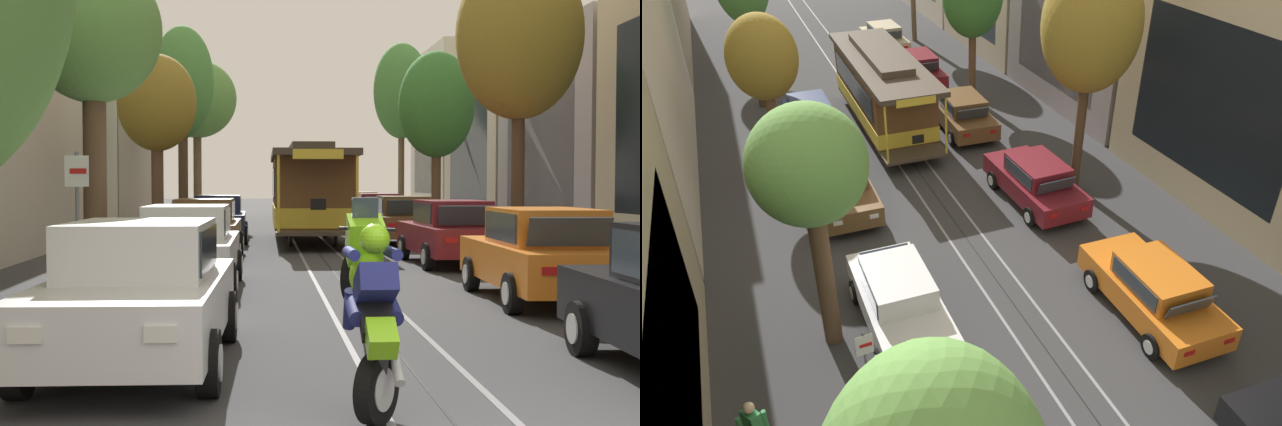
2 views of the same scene
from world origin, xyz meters
The scene contains 23 objects.
ground_plane centered at (0.00, 18.96, 0.00)m, with size 160.00×160.00×0.00m, color #38383A.
trolley_track_rails centered at (0.00, 21.70, 0.00)m, with size 1.14×55.40×0.01m.
building_facade_left centered at (-10.21, 24.60, 4.54)m, with size 5.49×47.10×10.93m.
building_facade_right centered at (10.25, 21.93, 4.27)m, with size 5.56×47.10×9.48m.
parked_car_white_near_left centered at (-2.94, 3.68, 0.80)m, with size 2.08×4.39×1.58m.
parked_car_white_second_left centered at (-3.00, 10.11, 0.80)m, with size 2.02×4.37×1.58m.
parked_car_brown_mid_left centered at (-3.13, 16.45, 0.80)m, with size 2.03×4.37×1.58m.
parked_car_navy_fourth_left centered at (-3.08, 22.48, 0.80)m, with size 2.04×4.38×1.58m.
parked_car_orange_second_right centered at (3.11, 8.10, 0.80)m, with size 2.05×4.38×1.58m.
parked_car_maroon_mid_right centered at (3.01, 14.35, 0.80)m, with size 2.10×4.41×1.58m.
parked_car_brown_fourth_right centered at (2.91, 20.75, 0.80)m, with size 2.11×4.41×1.58m.
parked_car_maroon_fifth_right centered at (2.98, 26.88, 0.80)m, with size 2.07×4.39×1.58m.
parked_car_beige_sixth_right centered at (2.87, 32.83, 0.80)m, with size 2.11×4.41×1.58m.
street_tree_kerb_left_second centered at (-4.72, 10.21, 4.71)m, with size 2.53×2.24×6.19m.
street_tree_kerb_left_mid centered at (-4.74, 19.51, 4.32)m, with size 2.36×2.12×5.86m.
street_tree_kerb_left_fourth centered at (-4.66, 26.76, 5.82)m, with size 2.41×2.51×8.08m.
street_tree_kerb_left_far centered at (-4.71, 34.41, 5.99)m, with size 3.78×3.38×7.93m.
street_tree_kerb_right_second centered at (4.78, 14.70, 5.65)m, with size 3.14×3.09×7.80m.
street_tree_kerb_right_mid centered at (4.70, 23.98, 4.79)m, with size 2.76×2.41×6.76m.
street_tree_kerb_right_fourth centered at (5.19, 34.39, 6.44)m, with size 2.74×2.65×8.83m.
cable_car_trolley centered at (0.00, 22.50, 1.66)m, with size 2.59×9.14×3.28m.
motorcycle_with_rider centered at (-0.65, 1.68, 0.98)m, with size 0.48×1.83×1.88m.
street_sign_post centered at (-4.44, 7.48, 1.56)m, with size 0.36×0.08×2.49m.
Camera 1 is at (-1.59, -5.37, 2.01)m, focal length 46.00 mm.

